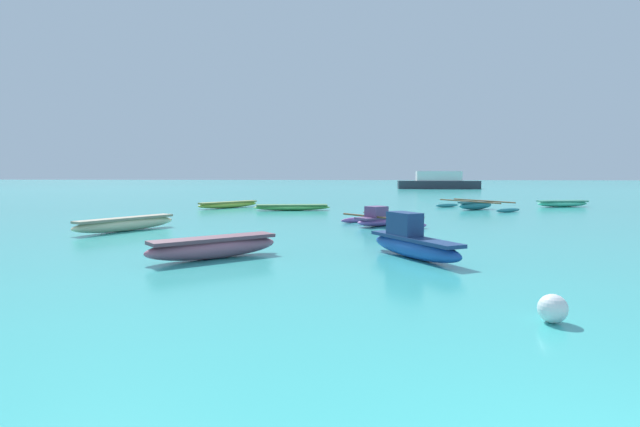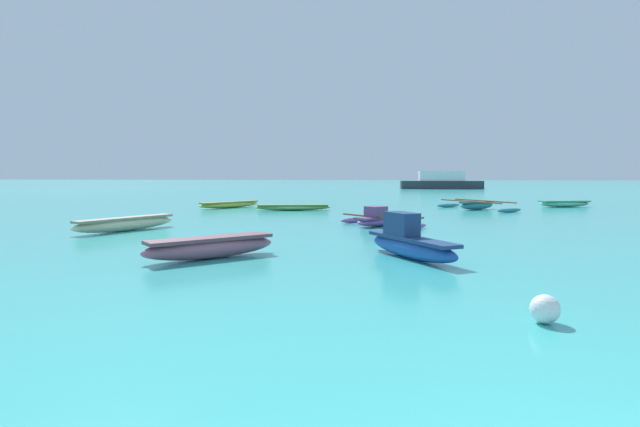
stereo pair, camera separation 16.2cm
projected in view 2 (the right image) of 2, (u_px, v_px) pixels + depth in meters
name	position (u px, v px, depth m)	size (l,w,h in m)	color
moored_boat_0	(564.00, 203.00, 27.99)	(3.09, 1.38, 0.36)	#60E3B3
moored_boat_1	(125.00, 223.00, 16.65)	(2.34, 3.55, 0.46)	beige
moored_boat_2	(211.00, 246.00, 11.34)	(2.80, 2.55, 0.49)	#A35C71
moored_boat_3	(477.00, 205.00, 26.05)	(3.85, 4.53, 0.48)	teal
moored_boat_4	(381.00, 219.00, 18.21)	(3.19, 3.26, 0.73)	#9D5FB2
moored_boat_5	(293.00, 207.00, 25.53)	(3.98, 1.27, 0.30)	#74CF64
moored_boat_6	(409.00, 242.00, 11.40)	(2.04, 2.99, 1.03)	#1E4CA2
moored_boat_7	(229.00, 204.00, 27.34)	(2.87, 3.25, 0.34)	#C5D048
mooring_buoy_0	(545.00, 309.00, 6.47)	(0.38, 0.38, 0.38)	white
distant_ferry	(441.00, 182.00, 58.18)	(9.36, 2.06, 2.06)	#2D333D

